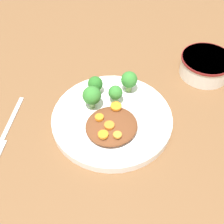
% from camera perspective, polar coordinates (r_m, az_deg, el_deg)
% --- Properties ---
extents(ground_plane, '(4.00, 4.00, 0.00)m').
position_cam_1_polar(ground_plane, '(0.72, -0.00, -1.81)').
color(ground_plane, brown).
extents(plate, '(0.28, 0.28, 0.02)m').
position_cam_1_polar(plate, '(0.71, -0.00, -1.15)').
color(plate, white).
rests_on(plate, ground_plane).
extents(dip_bowl, '(0.13, 0.13, 0.05)m').
position_cam_1_polar(dip_bowl, '(0.86, 16.76, 8.27)').
color(dip_bowl, white).
rests_on(dip_bowl, ground_plane).
extents(stew_mound, '(0.12, 0.11, 0.02)m').
position_cam_1_polar(stew_mound, '(0.68, -0.08, -2.53)').
color(stew_mound, brown).
rests_on(stew_mound, plate).
extents(broccoli_floret_0, '(0.04, 0.04, 0.05)m').
position_cam_1_polar(broccoli_floret_0, '(0.74, -3.08, 5.08)').
color(broccoli_floret_0, '#7FA85B').
rests_on(broccoli_floret_0, plate).
extents(broccoli_floret_1, '(0.03, 0.03, 0.05)m').
position_cam_1_polar(broccoli_floret_1, '(0.72, 0.63, 3.46)').
color(broccoli_floret_1, '#7FA85B').
rests_on(broccoli_floret_1, plate).
extents(broccoli_floret_2, '(0.04, 0.04, 0.06)m').
position_cam_1_polar(broccoli_floret_2, '(0.70, -3.70, 2.99)').
color(broccoli_floret_2, '#7FA85B').
rests_on(broccoli_floret_2, plate).
extents(broccoli_floret_3, '(0.04, 0.04, 0.06)m').
position_cam_1_polar(broccoli_floret_3, '(0.74, 3.15, 5.83)').
color(broccoli_floret_3, '#759E51').
rests_on(broccoli_floret_3, plate).
extents(carrot_slice_0, '(0.02, 0.02, 0.01)m').
position_cam_1_polar(carrot_slice_0, '(0.66, -0.50, -2.47)').
color(carrot_slice_0, orange).
rests_on(carrot_slice_0, stew_mound).
extents(carrot_slice_1, '(0.03, 0.03, 0.01)m').
position_cam_1_polar(carrot_slice_1, '(0.70, 0.71, 1.06)').
color(carrot_slice_1, orange).
rests_on(carrot_slice_1, stew_mound).
extents(carrot_slice_2, '(0.02, 0.02, 0.01)m').
position_cam_1_polar(carrot_slice_2, '(0.67, -2.29, -1.04)').
color(carrot_slice_2, orange).
rests_on(carrot_slice_2, stew_mound).
extents(carrot_slice_3, '(0.02, 0.02, 0.00)m').
position_cam_1_polar(carrot_slice_3, '(0.64, 0.99, -4.20)').
color(carrot_slice_3, orange).
rests_on(carrot_slice_3, stew_mound).
extents(carrot_slice_4, '(0.02, 0.02, 0.01)m').
position_cam_1_polar(carrot_slice_4, '(0.64, -1.62, -4.14)').
color(carrot_slice_4, orange).
rests_on(carrot_slice_4, stew_mound).
extents(fork, '(0.16, 0.13, 0.01)m').
position_cam_1_polar(fork, '(0.74, -19.01, -3.71)').
color(fork, '#BABABA').
rests_on(fork, ground_plane).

